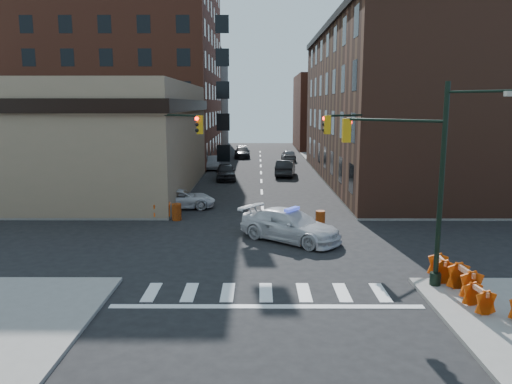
{
  "coord_description": "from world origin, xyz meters",
  "views": [
    {
      "loc": [
        -0.31,
        -25.4,
        7.29
      ],
      "look_at": [
        -0.43,
        3.51,
        2.2
      ],
      "focal_mm": 35.0,
      "sensor_mm": 36.0,
      "label": 1
    }
  ],
  "objects_px": {
    "pickup": "(181,199)",
    "pedestrian_a": "(100,204)",
    "parked_car_enear": "(285,168)",
    "barricade_se_a": "(441,269)",
    "pedestrian_b": "(126,195)",
    "barrel_bank": "(177,212)",
    "barrel_road": "(320,219)",
    "police_car": "(290,226)",
    "parked_car_wnear": "(226,172)",
    "parked_car_wfar": "(213,163)",
    "barricade_nw_a": "(162,210)"
  },
  "relations": [
    {
      "from": "police_car",
      "to": "barricade_nw_a",
      "type": "xyz_separation_m",
      "value": [
        -7.94,
        5.13,
        -0.22
      ]
    },
    {
      "from": "parked_car_enear",
      "to": "barricade_se_a",
      "type": "distance_m",
      "value": 31.61
    },
    {
      "from": "barricade_nw_a",
      "to": "pedestrian_a",
      "type": "bearing_deg",
      "value": 168.35
    },
    {
      "from": "police_car",
      "to": "barricade_se_a",
      "type": "xyz_separation_m",
      "value": [
        5.8,
        -6.49,
        -0.22
      ]
    },
    {
      "from": "pedestrian_b",
      "to": "barrel_road",
      "type": "relative_size",
      "value": 1.75
    },
    {
      "from": "pickup",
      "to": "parked_car_enear",
      "type": "xyz_separation_m",
      "value": [
        8.3,
        16.25,
        0.15
      ]
    },
    {
      "from": "barrel_bank",
      "to": "parked_car_wnear",
      "type": "bearing_deg",
      "value": 83.31
    },
    {
      "from": "pedestrian_a",
      "to": "pickup",
      "type": "bearing_deg",
      "value": 43.14
    },
    {
      "from": "barrel_road",
      "to": "barricade_nw_a",
      "type": "xyz_separation_m",
      "value": [
        -9.92,
        2.2,
        0.11
      ]
    },
    {
      "from": "parked_car_wfar",
      "to": "pedestrian_a",
      "type": "height_order",
      "value": "pedestrian_a"
    },
    {
      "from": "pickup",
      "to": "barrel_bank",
      "type": "xyz_separation_m",
      "value": [
        0.3,
        -3.71,
        -0.14
      ]
    },
    {
      "from": "barrel_road",
      "to": "parked_car_wnear",
      "type": "bearing_deg",
      "value": 109.82
    },
    {
      "from": "parked_car_enear",
      "to": "pedestrian_b",
      "type": "relative_size",
      "value": 2.81
    },
    {
      "from": "pedestrian_b",
      "to": "barricade_nw_a",
      "type": "height_order",
      "value": "pedestrian_b"
    },
    {
      "from": "pickup",
      "to": "parked_car_enear",
      "type": "relative_size",
      "value": 0.97
    },
    {
      "from": "parked_car_enear",
      "to": "barricade_nw_a",
      "type": "relative_size",
      "value": 3.99
    },
    {
      "from": "parked_car_enear",
      "to": "pedestrian_a",
      "type": "distance_m",
      "value": 23.46
    },
    {
      "from": "pedestrian_b",
      "to": "barricade_se_a",
      "type": "bearing_deg",
      "value": -38.27
    },
    {
      "from": "pickup",
      "to": "parked_car_wnear",
      "type": "bearing_deg",
      "value": -17.42
    },
    {
      "from": "parked_car_wfar",
      "to": "barrel_bank",
      "type": "height_order",
      "value": "parked_car_wfar"
    },
    {
      "from": "pickup",
      "to": "pedestrian_a",
      "type": "height_order",
      "value": "pedestrian_a"
    },
    {
      "from": "police_car",
      "to": "barricade_nw_a",
      "type": "height_order",
      "value": "police_car"
    },
    {
      "from": "parked_car_wnear",
      "to": "parked_car_enear",
      "type": "xyz_separation_m",
      "value": [
        5.98,
        2.69,
        0.04
      ]
    },
    {
      "from": "barrel_road",
      "to": "barricade_se_a",
      "type": "relative_size",
      "value": 0.81
    },
    {
      "from": "barrel_road",
      "to": "barrel_bank",
      "type": "xyz_separation_m",
      "value": [
        -8.92,
        1.88,
        0.02
      ]
    },
    {
      "from": "pickup",
      "to": "pedestrian_a",
      "type": "xyz_separation_m",
      "value": [
        -4.66,
        -3.31,
        0.32
      ]
    },
    {
      "from": "pedestrian_b",
      "to": "barrel_bank",
      "type": "xyz_separation_m",
      "value": [
        4.06,
        -3.35,
        -0.51
      ]
    },
    {
      "from": "pickup",
      "to": "parked_car_wfar",
      "type": "relative_size",
      "value": 1.08
    },
    {
      "from": "parked_car_wfar",
      "to": "pedestrian_b",
      "type": "distance_m",
      "value": 22.6
    },
    {
      "from": "pickup",
      "to": "barrel_road",
      "type": "relative_size",
      "value": 4.78
    },
    {
      "from": "parked_car_wnear",
      "to": "parked_car_enear",
      "type": "height_order",
      "value": "parked_car_enear"
    },
    {
      "from": "barricade_se_a",
      "to": "barrel_bank",
      "type": "bearing_deg",
      "value": 53.34
    },
    {
      "from": "parked_car_enear",
      "to": "pedestrian_b",
      "type": "height_order",
      "value": "pedestrian_b"
    },
    {
      "from": "police_car",
      "to": "parked_car_enear",
      "type": "xyz_separation_m",
      "value": [
        1.06,
        24.76,
        -0.01
      ]
    },
    {
      "from": "pedestrian_b",
      "to": "police_car",
      "type": "bearing_deg",
      "value": -33.74
    },
    {
      "from": "barrel_road",
      "to": "parked_car_enear",
      "type": "bearing_deg",
      "value": 92.41
    },
    {
      "from": "police_car",
      "to": "pickup",
      "type": "xyz_separation_m",
      "value": [
        -7.24,
        8.52,
        -0.16
      ]
    },
    {
      "from": "parked_car_wnear",
      "to": "barricade_nw_a",
      "type": "bearing_deg",
      "value": -104.77
    },
    {
      "from": "parked_car_enear",
      "to": "barricade_se_a",
      "type": "relative_size",
      "value": 4.0
    },
    {
      "from": "parked_car_wnear",
      "to": "police_car",
      "type": "bearing_deg",
      "value": -82.1
    },
    {
      "from": "pedestrian_a",
      "to": "parked_car_wnear",
      "type": "bearing_deg",
      "value": 75.27
    },
    {
      "from": "pedestrian_a",
      "to": "barricade_se_a",
      "type": "xyz_separation_m",
      "value": [
        17.69,
        -11.7,
        -0.37
      ]
    },
    {
      "from": "parked_car_wnear",
      "to": "parked_car_wfar",
      "type": "height_order",
      "value": "parked_car_wnear"
    },
    {
      "from": "barrel_road",
      "to": "barrel_bank",
      "type": "height_order",
      "value": "barrel_bank"
    },
    {
      "from": "police_car",
      "to": "parked_car_wnear",
      "type": "height_order",
      "value": "police_car"
    },
    {
      "from": "parked_car_wfar",
      "to": "barricade_se_a",
      "type": "height_order",
      "value": "parked_car_wfar"
    },
    {
      "from": "parked_car_wfar",
      "to": "police_car",
      "type": "bearing_deg",
      "value": -79.07
    },
    {
      "from": "pickup",
      "to": "pedestrian_b",
      "type": "height_order",
      "value": "pedestrian_b"
    },
    {
      "from": "police_car",
      "to": "barricade_nw_a",
      "type": "distance_m",
      "value": 9.45
    },
    {
      "from": "barrel_road",
      "to": "barrel_bank",
      "type": "distance_m",
      "value": 9.12
    }
  ]
}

